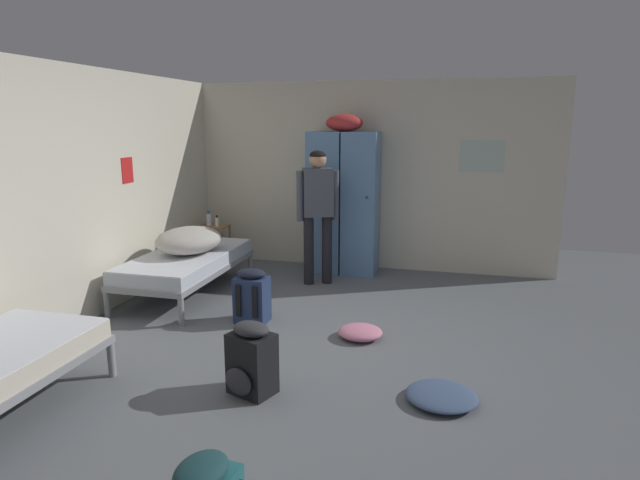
# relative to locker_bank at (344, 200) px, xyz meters

# --- Properties ---
(ground_plane) EXTENTS (9.43, 9.43, 0.00)m
(ground_plane) POSITION_rel_locker_bank_xyz_m (0.29, -2.67, -0.97)
(ground_plane) COLOR slate
(room_backdrop) EXTENTS (4.90, 5.96, 2.51)m
(room_backdrop) POSITION_rel_locker_bank_xyz_m (-1.03, -1.32, 0.28)
(room_backdrop) COLOR beige
(room_backdrop) RESTS_ON ground_plane
(locker_bank) EXTENTS (0.90, 0.55, 2.07)m
(locker_bank) POSITION_rel_locker_bank_xyz_m (0.00, 0.00, 0.00)
(locker_bank) COLOR #5B84B2
(locker_bank) RESTS_ON ground_plane
(shelf_unit) EXTENTS (0.38, 0.30, 0.57)m
(shelf_unit) POSITION_rel_locker_bank_xyz_m (-1.80, -0.17, -0.62)
(shelf_unit) COLOR #99704C
(shelf_unit) RESTS_ON ground_plane
(bed_left_rear) EXTENTS (0.90, 1.90, 0.49)m
(bed_left_rear) POSITION_rel_locker_bank_xyz_m (-1.55, -1.43, -0.59)
(bed_left_rear) COLOR gray
(bed_left_rear) RESTS_ON ground_plane
(bedding_heap) EXTENTS (0.71, 0.88, 0.29)m
(bedding_heap) POSITION_rel_locker_bank_xyz_m (-1.53, -1.38, -0.33)
(bedding_heap) COLOR #B7B2A8
(bedding_heap) RESTS_ON bed_left_rear
(person_traveler) EXTENTS (0.48, 0.34, 1.64)m
(person_traveler) POSITION_rel_locker_bank_xyz_m (-0.18, -0.64, 0.02)
(person_traveler) COLOR black
(person_traveler) RESTS_ON ground_plane
(water_bottle) EXTENTS (0.08, 0.08, 0.20)m
(water_bottle) POSITION_rel_locker_bank_xyz_m (-1.88, -0.15, -0.31)
(water_bottle) COLOR white
(water_bottle) RESTS_ON shelf_unit
(lotion_bottle) EXTENTS (0.05, 0.05, 0.15)m
(lotion_bottle) POSITION_rel_locker_bank_xyz_m (-1.73, -0.21, -0.33)
(lotion_bottle) COLOR white
(lotion_bottle) RESTS_ON shelf_unit
(backpack_black) EXTENTS (0.38, 0.40, 0.55)m
(backpack_black) POSITION_rel_locker_bank_xyz_m (0.04, -3.44, -0.71)
(backpack_black) COLOR black
(backpack_black) RESTS_ON ground_plane
(backpack_navy) EXTENTS (0.33, 0.35, 0.55)m
(backpack_navy) POSITION_rel_locker_bank_xyz_m (-0.49, -2.06, -0.71)
(backpack_navy) COLOR navy
(backpack_navy) RESTS_ON ground_plane
(clothes_pile_pink) EXTENTS (0.41, 0.38, 0.12)m
(clothes_pile_pink) POSITION_rel_locker_bank_xyz_m (0.64, -2.22, -0.91)
(clothes_pile_pink) COLOR pink
(clothes_pile_pink) RESTS_ON ground_plane
(clothes_pile_denim) EXTENTS (0.51, 0.49, 0.09)m
(clothes_pile_denim) POSITION_rel_locker_bank_xyz_m (1.41, -3.22, -0.92)
(clothes_pile_denim) COLOR #42567A
(clothes_pile_denim) RESTS_ON ground_plane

